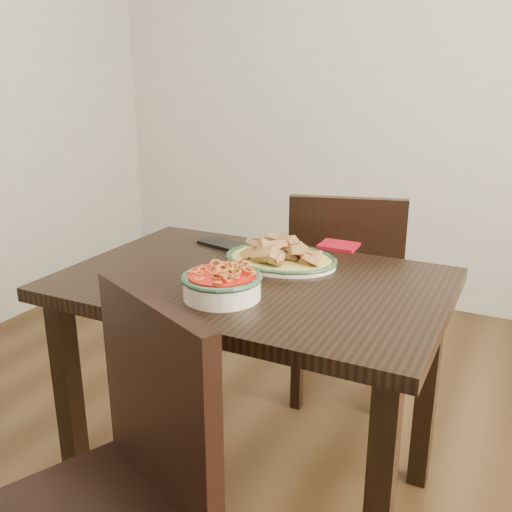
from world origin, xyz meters
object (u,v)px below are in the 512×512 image
at_px(chair_near, 116,486).
at_px(smartphone, 224,244).
at_px(fish_plate, 281,249).
at_px(noodle_bowl, 222,282).
at_px(dining_table, 253,313).
at_px(chair_far, 345,289).

xyz_separation_m(chair_near, smartphone, (-0.24, 0.88, 0.26)).
distance_m(chair_near, fish_plate, 0.84).
relative_size(chair_near, noodle_bowl, 4.14).
distance_m(dining_table, smartphone, 0.36).
xyz_separation_m(chair_far, fish_plate, (-0.06, -0.50, 0.30)).
height_order(fish_plate, noodle_bowl, fish_plate).
bearing_deg(smartphone, chair_far, 66.09).
distance_m(dining_table, fish_plate, 0.22).
xyz_separation_m(chair_near, noodle_bowl, (-0.01, 0.47, 0.29)).
distance_m(dining_table, chair_near, 0.65).
bearing_deg(noodle_bowl, chair_near, -89.12).
bearing_deg(smartphone, dining_table, -32.65).
distance_m(noodle_bowl, smartphone, 0.47).
distance_m(fish_plate, smartphone, 0.27).
relative_size(dining_table, noodle_bowl, 5.08).
bearing_deg(noodle_bowl, chair_far, 84.35).
bearing_deg(fish_plate, chair_near, -91.20).
distance_m(chair_far, chair_near, 1.29).
bearing_deg(fish_plate, noodle_bowl, -94.17).
xyz_separation_m(fish_plate, noodle_bowl, (-0.02, -0.33, -0.00)).
distance_m(dining_table, chair_far, 0.67).
bearing_deg(dining_table, fish_plate, 83.43).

